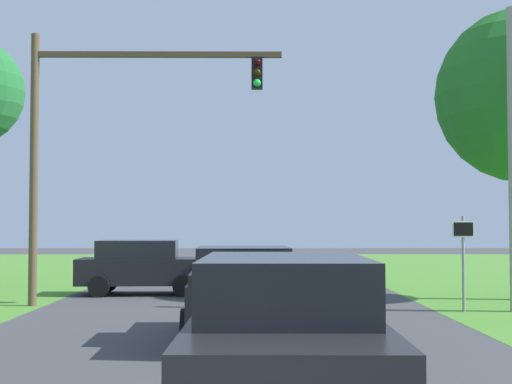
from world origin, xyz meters
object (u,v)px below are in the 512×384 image
Objects in this scene: pickup_truck_lead at (243,292)px; traffic_light at (98,126)px; red_suv_near at (285,348)px; keep_moving_sign at (463,251)px; crossing_suv_far at (143,266)px.

traffic_light reaches higher than pickup_truck_lead.
red_suv_near is 7.37m from pickup_truck_lead.
keep_moving_sign reaches higher than pickup_truck_lead.
pickup_truck_lead is 7.60m from keep_moving_sign.
keep_moving_sign is (5.34, 12.19, 0.59)m from red_suv_near.
crossing_suv_far is (-9.27, 5.12, -0.69)m from keep_moving_sign.
keep_moving_sign is (5.83, 4.83, 0.66)m from pickup_truck_lead.
red_suv_near is 0.59× the size of traffic_light.
keep_moving_sign is at bearing 66.35° from red_suv_near.
red_suv_near reaches higher than pickup_truck_lead.
pickup_truck_lead is at bearing 93.87° from red_suv_near.
pickup_truck_lead is 1.15× the size of crossing_suv_far.
red_suv_near is 1.05× the size of crossing_suv_far.
pickup_truck_lead is 10.52m from crossing_suv_far.
traffic_light reaches higher than keep_moving_sign.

